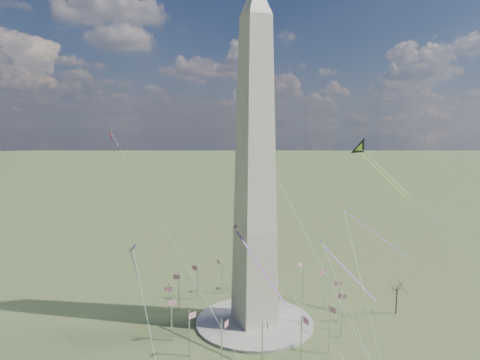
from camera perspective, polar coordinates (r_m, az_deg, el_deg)
name	(u,v)px	position (r m, az deg, el deg)	size (l,w,h in m)	color
ground	(254,323)	(138.46, 1.93, -18.51)	(2000.00, 2000.00, 0.00)	#455B2D
plaza	(254,322)	(138.28, 1.93, -18.36)	(36.00, 36.00, 0.80)	#A8A59A
washington_monument	(255,168)	(125.15, 2.03, 1.64)	(15.56, 15.56, 100.00)	#B6B098
flagpole_ring	(255,300)	(135.43, 1.95, -15.74)	(54.40, 54.40, 13.00)	silver
tree_near	(397,287)	(149.42, 20.21, -13.22)	(7.23, 7.23, 12.66)	#49352C
kite_delta_black	(362,150)	(150.02, 16.00, 3.80)	(9.16, 22.08, 18.01)	black
kite_diamond_purple	(133,251)	(125.77, -14.05, -9.19)	(2.68, 3.55, 10.36)	#4E1C81
kite_streamer_left	(365,225)	(131.17, 16.36, -5.79)	(11.63, 16.45, 13.09)	red
kite_streamer_mid	(251,252)	(119.90, 1.44, -9.53)	(5.09, 24.06, 16.58)	red
kite_streamer_right	(339,261)	(148.88, 13.04, -10.47)	(7.24, 22.42, 15.71)	red
kite_small_red	(111,133)	(151.30, -16.82, 5.97)	(1.32, 1.89, 3.96)	red
kite_small_white	(234,92)	(177.61, -0.78, 11.67)	(1.54, 2.26, 4.75)	white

